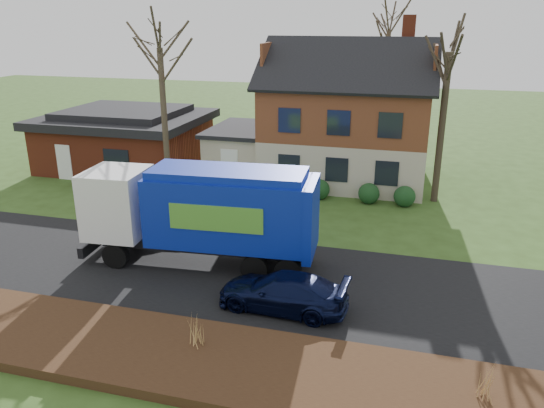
# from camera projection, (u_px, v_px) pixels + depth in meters

# --- Properties ---
(ground) EXTENTS (120.00, 120.00, 0.00)m
(ground) POSITION_uv_depth(u_px,v_px,m) (240.00, 277.00, 19.70)
(ground) COLOR #2F4918
(ground) RESTS_ON ground
(road) EXTENTS (80.00, 7.00, 0.02)m
(road) POSITION_uv_depth(u_px,v_px,m) (240.00, 276.00, 19.70)
(road) COLOR black
(road) RESTS_ON ground
(mulch_verge) EXTENTS (80.00, 3.50, 0.30)m
(mulch_verge) POSITION_uv_depth(u_px,v_px,m) (179.00, 356.00, 14.83)
(mulch_verge) COLOR black
(mulch_verge) RESTS_ON ground
(main_house) EXTENTS (12.95, 8.95, 9.26)m
(main_house) POSITION_uv_depth(u_px,v_px,m) (339.00, 110.00, 30.65)
(main_house) COLOR #C0B09A
(main_house) RESTS_ON ground
(ranch_house) EXTENTS (9.80, 8.20, 3.70)m
(ranch_house) POSITION_uv_depth(u_px,v_px,m) (126.00, 138.00, 33.91)
(ranch_house) COLOR maroon
(ranch_house) RESTS_ON ground
(garbage_truck) EXTENTS (9.18, 3.06, 3.87)m
(garbage_truck) POSITION_uv_depth(u_px,v_px,m) (205.00, 210.00, 20.03)
(garbage_truck) COLOR black
(garbage_truck) RESTS_ON ground
(silver_sedan) EXTENTS (4.26, 1.90, 1.36)m
(silver_sedan) POSITION_uv_depth(u_px,v_px,m) (167.00, 212.00, 24.24)
(silver_sedan) COLOR #ADAFB5
(silver_sedan) RESTS_ON ground
(navy_wagon) EXTENTS (4.39, 2.01, 1.25)m
(navy_wagon) POSITION_uv_depth(u_px,v_px,m) (283.00, 292.00, 17.33)
(navy_wagon) COLOR black
(navy_wagon) RESTS_ON ground
(tree_front_west) EXTENTS (3.58, 3.58, 10.63)m
(tree_front_west) POSITION_uv_depth(u_px,v_px,m) (158.00, 25.00, 26.76)
(tree_front_west) COLOR #453929
(tree_front_west) RESTS_ON ground
(tree_front_east) EXTENTS (3.89, 3.89, 10.80)m
(tree_front_east) POSITION_uv_depth(u_px,v_px,m) (453.00, 25.00, 24.95)
(tree_front_east) COLOR #392F22
(tree_front_east) RESTS_ON ground
(tree_back) EXTENTS (3.53, 3.53, 11.18)m
(tree_back) POSITION_uv_depth(u_px,v_px,m) (390.00, 14.00, 36.40)
(tree_back) COLOR #3C3024
(tree_back) RESTS_ON ground
(grass_clump_mid) EXTENTS (0.31, 0.25, 0.86)m
(grass_clump_mid) POSITION_uv_depth(u_px,v_px,m) (197.00, 331.00, 14.96)
(grass_clump_mid) COLOR tan
(grass_clump_mid) RESTS_ON mulch_verge
(grass_clump_east) EXTENTS (0.37, 0.31, 0.93)m
(grass_clump_east) POSITION_uv_depth(u_px,v_px,m) (488.00, 383.00, 12.79)
(grass_clump_east) COLOR #B1834E
(grass_clump_east) RESTS_ON mulch_verge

